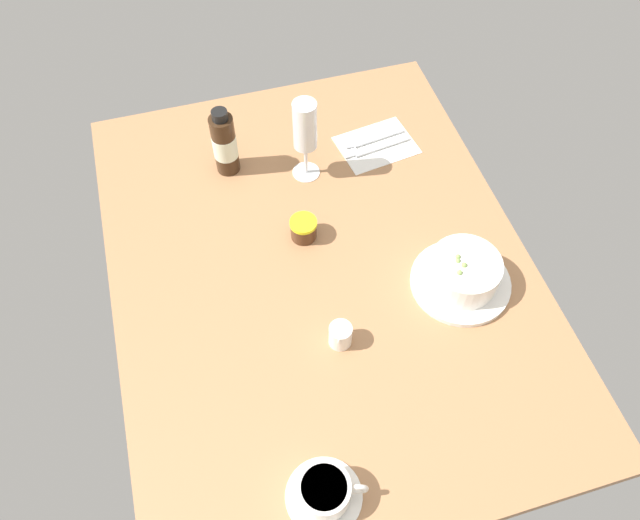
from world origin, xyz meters
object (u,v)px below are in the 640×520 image
(porridge_bowl, at_px, (463,274))
(wine_glass, at_px, (305,129))
(creamer_jug, at_px, (340,335))
(cutlery_setting, at_px, (375,145))
(jam_jar, at_px, (304,229))
(coffee_cup, at_px, (325,492))
(sauce_bottle_brown, at_px, (225,144))

(porridge_bowl, relative_size, wine_glass, 0.99)
(porridge_bowl, distance_m, creamer_jug, 0.27)
(porridge_bowl, relative_size, cutlery_setting, 1.05)
(cutlery_setting, relative_size, wine_glass, 0.94)
(jam_jar, bearing_deg, porridge_bowl, -126.92)
(creamer_jug, relative_size, wine_glass, 0.28)
(coffee_cup, xyz_separation_m, wine_glass, (0.69, -0.16, 0.10))
(cutlery_setting, xyz_separation_m, sauce_bottle_brown, (0.02, 0.34, 0.07))
(cutlery_setting, bearing_deg, jam_jar, 132.34)
(creamer_jug, bearing_deg, jam_jar, 0.05)
(creamer_jug, relative_size, sauce_bottle_brown, 0.33)
(wine_glass, bearing_deg, jam_jar, 163.01)
(cutlery_setting, height_order, sauce_bottle_brown, sauce_bottle_brown)
(cutlery_setting, relative_size, creamer_jug, 3.42)
(porridge_bowl, distance_m, jam_jar, 0.34)
(porridge_bowl, distance_m, sauce_bottle_brown, 0.58)
(coffee_cup, bearing_deg, creamer_jug, -22.24)
(jam_jar, bearing_deg, coffee_cup, 168.43)
(coffee_cup, height_order, jam_jar, coffee_cup)
(porridge_bowl, bearing_deg, coffee_cup, 130.27)
(cutlery_setting, bearing_deg, coffee_cup, 155.25)
(porridge_bowl, relative_size, sauce_bottle_brown, 1.17)
(creamer_jug, bearing_deg, porridge_bowl, -78.02)
(creamer_jug, distance_m, sauce_bottle_brown, 0.51)
(cutlery_setting, xyz_separation_m, wine_glass, (-0.04, 0.18, 0.13))
(wine_glass, bearing_deg, cutlery_setting, -78.06)
(sauce_bottle_brown, bearing_deg, porridge_bowl, -138.71)
(creamer_jug, bearing_deg, coffee_cup, 157.76)
(cutlery_setting, distance_m, jam_jar, 0.31)
(coffee_cup, bearing_deg, wine_glass, -12.94)
(cutlery_setting, height_order, coffee_cup, coffee_cup)
(porridge_bowl, height_order, creamer_jug, porridge_bowl)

